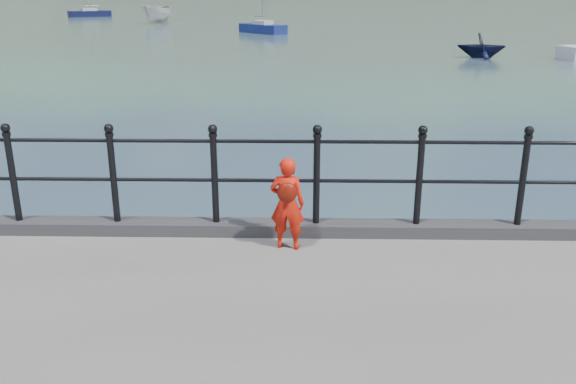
{
  "coord_description": "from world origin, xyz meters",
  "views": [
    {
      "loc": [
        0.42,
        -6.96,
        3.87
      ],
      "look_at": [
        0.27,
        -0.2,
        1.55
      ],
      "focal_mm": 38.0,
      "sensor_mm": 36.0,
      "label": 1
    }
  ],
  "objects_px": {
    "railing": "(265,168)",
    "sailboat_port": "(263,29)",
    "launch_white": "(158,14)",
    "sailboat_left": "(90,14)",
    "launch_navy": "(482,46)",
    "child": "(287,203)"
  },
  "relations": [
    {
      "from": "launch_white",
      "to": "sailboat_left",
      "type": "bearing_deg",
      "value": 146.26
    },
    {
      "from": "launch_navy",
      "to": "sailboat_port",
      "type": "distance_m",
      "value": 21.54
    },
    {
      "from": "sailboat_port",
      "to": "child",
      "type": "bearing_deg",
      "value": -39.12
    },
    {
      "from": "railing",
      "to": "sailboat_port",
      "type": "height_order",
      "value": "sailboat_port"
    },
    {
      "from": "railing",
      "to": "sailboat_left",
      "type": "distance_m",
      "value": 73.83
    },
    {
      "from": "launch_white",
      "to": "sailboat_left",
      "type": "relative_size",
      "value": 0.67
    },
    {
      "from": "child",
      "to": "launch_navy",
      "type": "xyz_separation_m",
      "value": [
        9.91,
        27.65,
        -0.88
      ]
    },
    {
      "from": "railing",
      "to": "sailboat_left",
      "type": "height_order",
      "value": "sailboat_left"
    },
    {
      "from": "railing",
      "to": "launch_white",
      "type": "relative_size",
      "value": 3.81
    },
    {
      "from": "child",
      "to": "launch_white",
      "type": "bearing_deg",
      "value": -66.68
    },
    {
      "from": "launch_navy",
      "to": "railing",
      "type": "bearing_deg",
      "value": 166.73
    },
    {
      "from": "sailboat_port",
      "to": "sailboat_left",
      "type": "height_order",
      "value": "sailboat_left"
    },
    {
      "from": "railing",
      "to": "launch_white",
      "type": "bearing_deg",
      "value": 103.99
    },
    {
      "from": "launch_navy",
      "to": "child",
      "type": "bearing_deg",
      "value": 167.5
    },
    {
      "from": "launch_white",
      "to": "child",
      "type": "bearing_deg",
      "value": -60.8
    },
    {
      "from": "launch_white",
      "to": "launch_navy",
      "type": "relative_size",
      "value": 1.88
    },
    {
      "from": "launch_white",
      "to": "sailboat_port",
      "type": "height_order",
      "value": "sailboat_port"
    },
    {
      "from": "child",
      "to": "launch_navy",
      "type": "relative_size",
      "value": 0.42
    },
    {
      "from": "railing",
      "to": "launch_white",
      "type": "xyz_separation_m",
      "value": [
        -14.07,
        56.48,
        -0.91
      ]
    },
    {
      "from": "railing",
      "to": "child",
      "type": "bearing_deg",
      "value": -57.2
    },
    {
      "from": "railing",
      "to": "child",
      "type": "xyz_separation_m",
      "value": [
        0.27,
        -0.41,
        -0.28
      ]
    },
    {
      "from": "launch_white",
      "to": "launch_navy",
      "type": "distance_m",
      "value": 37.99
    }
  ]
}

